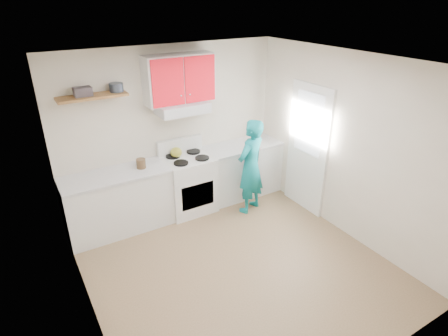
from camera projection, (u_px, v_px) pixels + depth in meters
floor at (236, 264)px, 4.92m from camera, size 3.80×3.80×0.00m
ceiling at (239, 63)px, 3.81m from camera, size 3.60×3.80×0.04m
back_wall at (172, 130)px, 5.84m from camera, size 3.60×0.04×2.60m
front_wall at (369, 270)px, 2.89m from camera, size 3.60×0.04×2.60m
left_wall at (78, 220)px, 3.53m from camera, size 0.04×3.80×2.60m
right_wall at (345, 147)px, 5.20m from camera, size 0.04×3.80×2.60m
door at (307, 149)px, 5.85m from camera, size 0.05×0.85×2.05m
door_glass at (309, 124)px, 5.66m from camera, size 0.01×0.55×0.95m
counter_left at (118, 202)px, 5.48m from camera, size 1.52×0.60×0.90m
counter_right at (242, 170)px, 6.50m from camera, size 1.32×0.60×0.90m
stove at (189, 184)px, 5.99m from camera, size 0.76×0.65×0.92m
range_hood at (182, 108)px, 5.54m from camera, size 0.76×0.44×0.15m
upper_cabinets at (179, 79)px, 5.41m from camera, size 1.02×0.33×0.70m
shelf at (92, 96)px, 4.88m from camera, size 0.90×0.30×0.04m
books at (83, 92)px, 4.80m from camera, size 0.23×0.17×0.12m
tin at (116, 87)px, 5.02m from camera, size 0.22×0.22×0.11m
kettle at (176, 152)px, 5.80m from camera, size 0.24×0.24×0.16m
crock at (141, 164)px, 5.44m from camera, size 0.18×0.18×0.16m
cutting_board at (231, 148)px, 6.21m from camera, size 0.32×0.25×0.02m
silicone_mat at (254, 144)px, 6.37m from camera, size 0.29×0.25×0.01m
person at (251, 167)px, 5.85m from camera, size 0.66×0.55×1.55m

